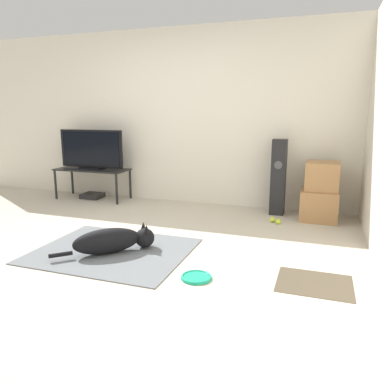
% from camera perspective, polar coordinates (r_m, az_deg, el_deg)
% --- Properties ---
extents(ground_plane, '(12.00, 12.00, 0.00)m').
position_cam_1_polar(ground_plane, '(4.05, -12.72, -7.82)').
color(ground_plane, '#BCB29E').
extents(wall_back, '(8.00, 0.06, 2.55)m').
position_cam_1_polar(wall_back, '(5.70, -1.98, 11.29)').
color(wall_back, silver).
rests_on(wall_back, ground_plane).
extents(area_rug, '(1.49, 1.22, 0.01)m').
position_cam_1_polar(area_rug, '(3.85, -11.99, -8.75)').
color(area_rug, slate).
rests_on(area_rug, ground_plane).
extents(dog, '(0.78, 0.75, 0.25)m').
position_cam_1_polar(dog, '(3.76, -11.77, -7.22)').
color(dog, black).
rests_on(dog, area_rug).
extents(frisbee, '(0.26, 0.26, 0.03)m').
position_cam_1_polar(frisbee, '(3.19, 0.66, -12.85)').
color(frisbee, '#199E7A').
rests_on(frisbee, ground_plane).
extents(cardboard_box_lower, '(0.46, 0.48, 0.39)m').
position_cam_1_polar(cardboard_box_lower, '(5.06, 18.77, -1.85)').
color(cardboard_box_lower, '#A87A4C').
rests_on(cardboard_box_lower, ground_plane).
extents(cardboard_box_upper, '(0.40, 0.42, 0.36)m').
position_cam_1_polar(cardboard_box_upper, '(5.00, 19.21, 2.32)').
color(cardboard_box_upper, '#A87A4C').
rests_on(cardboard_box_upper, cardboard_box_lower).
extents(floor_speaker, '(0.19, 0.19, 1.01)m').
position_cam_1_polar(floor_speaker, '(5.12, 13.03, 2.21)').
color(floor_speaker, black).
rests_on(floor_speaker, ground_plane).
extents(tv_stand, '(1.16, 0.48, 0.48)m').
position_cam_1_polar(tv_stand, '(6.10, -14.94, 2.95)').
color(tv_stand, black).
rests_on(tv_stand, ground_plane).
extents(tv, '(1.08, 0.20, 0.61)m').
position_cam_1_polar(tv, '(6.06, -15.11, 6.21)').
color(tv, black).
rests_on(tv, tv_stand).
extents(tennis_ball_by_boxes, '(0.07, 0.07, 0.07)m').
position_cam_1_polar(tennis_ball_by_boxes, '(4.75, 13.00, -4.41)').
color(tennis_ball_by_boxes, '#C6E033').
rests_on(tennis_ball_by_boxes, ground_plane).
extents(tennis_ball_near_speaker, '(0.07, 0.07, 0.07)m').
position_cam_1_polar(tennis_ball_near_speaker, '(4.81, 12.16, -4.15)').
color(tennis_ball_near_speaker, '#C6E033').
rests_on(tennis_ball_near_speaker, ground_plane).
extents(game_console, '(0.31, 0.28, 0.08)m').
position_cam_1_polar(game_console, '(6.22, -14.95, -0.54)').
color(game_console, black).
rests_on(game_console, ground_plane).
extents(door_mat, '(0.59, 0.50, 0.01)m').
position_cam_1_polar(door_mat, '(3.27, 18.14, -13.07)').
color(door_mat, '#4C4233').
rests_on(door_mat, ground_plane).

